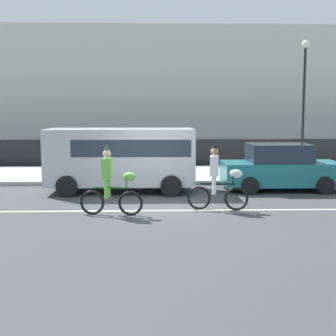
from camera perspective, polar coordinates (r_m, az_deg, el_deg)
The scene contains 10 objects.
ground_plane at distance 13.69m, azimuth -1.51°, elevation -4.78°, with size 80.00×80.00×0.00m, color #424244.
road_centre_line at distance 13.20m, azimuth -1.49°, elevation -5.21°, with size 36.00×0.14×0.01m, color beige.
sidewalk_curb at distance 20.09m, azimuth -1.61°, elevation -0.76°, with size 60.00×5.00×0.15m, color #ADAAA3.
fence_line at distance 22.90m, azimuth -1.65°, elevation 1.78°, with size 40.00×0.08×1.40m, color black.
building_backdrop at distance 31.43m, azimuth -0.55°, elevation 8.99°, with size 28.00×8.00×7.73m, color beige.
parade_cyclist_lime at distance 12.60m, azimuth -6.90°, elevation -1.98°, with size 1.71×0.51×1.92m.
parade_cyclist_zebra at distance 13.21m, azimuth 6.15°, elevation -1.55°, with size 1.71×0.52×1.92m.
parked_van_silver at distance 16.21m, azimuth -5.50°, elevation 1.61°, with size 5.00×2.22×2.18m.
parked_car_teal at distance 16.93m, azimuth 13.54°, elevation -0.02°, with size 4.10×1.92×1.64m.
street_lamp_post at distance 22.96m, azimuth 16.27°, elevation 9.72°, with size 0.36×0.36×5.86m.
Camera 1 is at (-0.07, -13.40, 2.81)m, focal length 50.00 mm.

